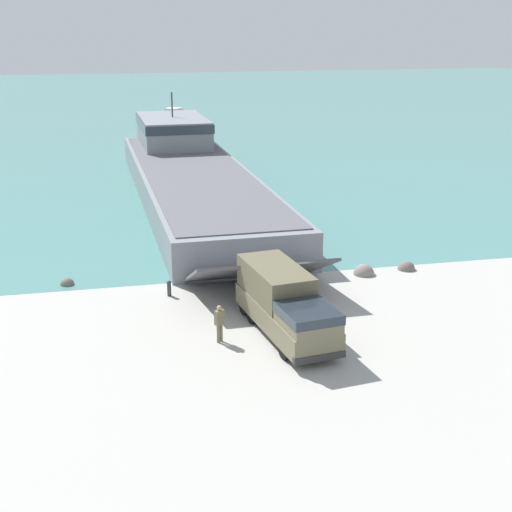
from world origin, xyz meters
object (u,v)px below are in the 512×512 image
Objects in this scene: soldier_on_ramp at (219,321)px; mooring_bollard at (169,288)px; landing_craft at (190,172)px; military_truck at (285,303)px; moored_boat_a at (175,118)px.

soldier_on_ramp reaches higher than mooring_bollard.
landing_craft is 30.24m from military_truck.
soldier_on_ramp is at bearing -58.52° from moored_boat_a.
moored_boat_a is 70.85m from mooring_bollard.
mooring_bollard is (-1.69, 6.37, -0.58)m from soldier_on_ramp.
landing_craft is 50.15× the size of mooring_bollard.
moored_boat_a is (3.28, 76.48, -0.80)m from military_truck.
soldier_on_ramp is (-3.18, -0.28, -0.47)m from military_truck.
landing_craft is 24.42× the size of soldier_on_ramp.
landing_craft is at bearing -34.91° from soldier_on_ramp.
military_truck is 1.07× the size of moored_boat_a.
landing_craft reaches higher than moored_boat_a.
landing_craft is 5.89× the size of moored_boat_a.
landing_craft is 46.41m from moored_boat_a.
moored_boat_a is at bearing -34.81° from soldier_on_ramp.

